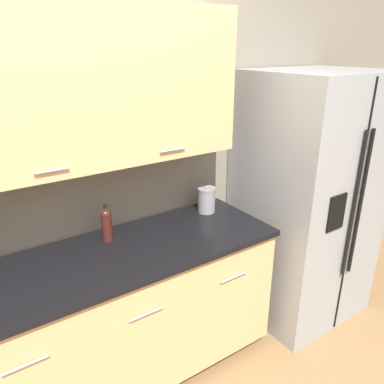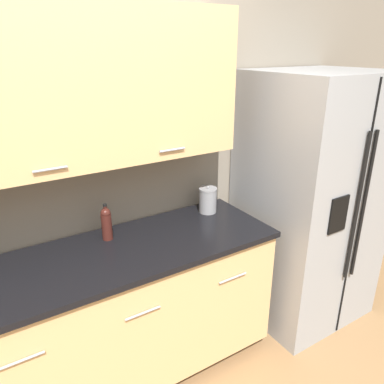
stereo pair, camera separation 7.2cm
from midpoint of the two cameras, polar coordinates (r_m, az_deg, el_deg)
The scene contains 5 objects.
wall_back at distance 2.18m, azimuth -19.45°, elevation 5.45°, with size 10.00×0.39×2.60m.
counter_unit at distance 2.38m, azimuth -16.71°, elevation -20.00°, with size 2.49×0.64×0.93m.
refrigerator at distance 2.93m, azimuth 18.08°, elevation -1.28°, with size 0.89×0.82×1.86m.
oil_bottle at distance 2.27m, azimuth -12.02°, elevation -4.64°, with size 0.06×0.06×0.23m.
steel_canister at distance 2.58m, azimuth 3.22°, elevation -1.22°, with size 0.12×0.12×0.19m.
Camera 2 is at (-0.45, -0.75, 2.01)m, focal length 35.00 mm.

